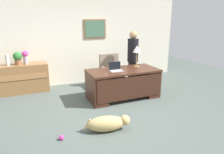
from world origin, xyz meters
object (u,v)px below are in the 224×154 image
dog_lying (108,123)px  potted_plant (18,58)px  credenza (21,79)px  person_standing (133,59)px  dog_toy_ball (61,138)px  vase_empty (7,60)px  armchair (111,73)px  desk_lamp (137,50)px  vase_with_flowers (25,56)px  desk (124,83)px  laptop (116,69)px

dog_lying → potted_plant: size_ratio=2.47×
potted_plant → credenza: bearing=-6.1°
credenza → person_standing: bearing=-15.8°
dog_lying → dog_toy_ball: dog_lying is taller
vase_empty → dog_toy_ball: vase_empty is taller
armchair → vase_empty: size_ratio=3.29×
desk_lamp → vase_with_flowers: (-2.80, 1.37, -0.19)m
credenza → vase_empty: size_ratio=4.81×
desk → person_standing: (0.62, 0.66, 0.47)m
desk → desk_lamp: size_ratio=3.16×
dog_lying → person_standing: bearing=51.6°
credenza → laptop: (2.28, -1.54, 0.42)m
laptop → vase_with_flowers: vase_with_flowers is taller
credenza → dog_toy_ball: 3.01m
dog_lying → laptop: (0.79, 1.43, 0.68)m
person_standing → vase_empty: bearing=165.4°
dog_lying → laptop: laptop is taller
person_standing → potted_plant: size_ratio=4.80×
desk_lamp → dog_toy_ball: (-2.39, -1.56, -1.20)m
person_standing → laptop: bearing=-142.6°
potted_plant → desk: bearing=-31.5°
armchair → dog_toy_ball: bearing=-129.8°
armchair → vase_empty: (-2.84, 0.58, 0.51)m
desk → vase_with_flowers: size_ratio=4.89×
vase_with_flowers → dog_toy_ball: (0.41, -2.93, -1.00)m
credenza → armchair: bearing=-12.7°
armchair → credenza: bearing=167.3°
laptop → vase_with_flowers: (-2.09, 1.54, 0.21)m
credenza → person_standing: person_standing is taller
credenza → armchair: (2.56, -0.58, 0.06)m
dog_lying → desk_lamp: desk_lamp is taller
desk → laptop: bearing=179.2°
vase_empty → dog_lying: bearing=-59.3°
laptop → potted_plant: 2.77m
desk_lamp → laptop: bearing=-166.7°
desk_lamp → vase_with_flowers: desk_lamp is taller
vase_with_flowers → potted_plant: size_ratio=1.06×
credenza → desk_lamp: bearing=-24.7°
vase_empty → desk_lamp: bearing=-22.8°
desk → credenza: (-2.51, 1.54, -0.01)m
desk → armchair: (0.05, 0.97, 0.04)m
dog_toy_ball → vase_empty: bearing=106.6°
person_standing → laptop: (-0.85, -0.65, -0.06)m
person_standing → dog_lying: (-1.65, -2.08, -0.74)m
desk → potted_plant: size_ratio=5.18×
potted_plant → dog_toy_ball: potted_plant is taller
person_standing → vase_empty: 3.52m
dog_toy_ball → potted_plant: bearing=101.8°
armchair → person_standing: (0.57, -0.31, 0.43)m
dog_lying → credenza: bearing=116.6°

